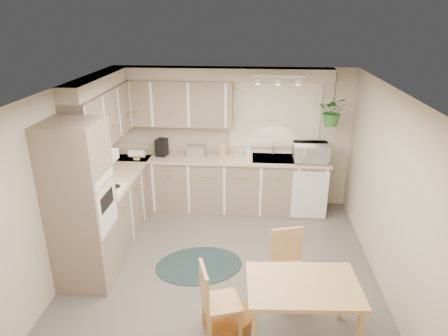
{
  "coord_description": "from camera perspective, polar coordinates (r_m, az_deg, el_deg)",
  "views": [
    {
      "loc": [
        0.37,
        -4.5,
        3.23
      ],
      "look_at": [
        -0.03,
        0.55,
        1.24
      ],
      "focal_mm": 32.0,
      "sensor_mm": 36.0,
      "label": 1
    }
  ],
  "objects": [
    {
      "name": "floor",
      "position": [
        5.55,
        -0.14,
        -14.11
      ],
      "size": [
        4.2,
        4.2,
        0.0
      ],
      "primitive_type": "plane",
      "color": "#5F5953",
      "rests_on": "ground"
    },
    {
      "name": "ceiling",
      "position": [
        4.59,
        -0.17,
        11.05
      ],
      "size": [
        4.2,
        4.2,
        0.0
      ],
      "primitive_type": "plane",
      "color": "silver",
      "rests_on": "wall_back"
    },
    {
      "name": "wall_back",
      "position": [
        6.91,
        1.27,
        4.41
      ],
      "size": [
        4.0,
        0.04,
        2.4
      ],
      "primitive_type": "cube",
      "color": "#BDB19C",
      "rests_on": "floor"
    },
    {
      "name": "wall_front",
      "position": [
        3.17,
        -3.42,
        -18.51
      ],
      "size": [
        4.0,
        0.04,
        2.4
      ],
      "primitive_type": "cube",
      "color": "#BDB19C",
      "rests_on": "floor"
    },
    {
      "name": "wall_left",
      "position": [
        5.48,
        -21.52,
        -1.87
      ],
      "size": [
        0.04,
        4.2,
        2.4
      ],
      "primitive_type": "cube",
      "color": "#BDB19C",
      "rests_on": "floor"
    },
    {
      "name": "wall_right",
      "position": [
        5.2,
        22.43,
        -3.25
      ],
      "size": [
        0.04,
        4.2,
        2.4
      ],
      "primitive_type": "cube",
      "color": "#BDB19C",
      "rests_on": "floor"
    },
    {
      "name": "base_cab_left",
      "position": [
        6.4,
        -14.91,
        -5.07
      ],
      "size": [
        0.6,
        1.85,
        0.9
      ],
      "primitive_type": "cube",
      "color": "gray",
      "rests_on": "floor"
    },
    {
      "name": "base_cab_back",
      "position": [
        6.91,
        -0.59,
        -2.24
      ],
      "size": [
        3.6,
        0.6,
        0.9
      ],
      "primitive_type": "cube",
      "color": "gray",
      "rests_on": "floor"
    },
    {
      "name": "counter_left",
      "position": [
        6.2,
        -15.23,
        -1.19
      ],
      "size": [
        0.64,
        1.89,
        0.04
      ],
      "primitive_type": "cube",
      "color": "#C9AE93",
      "rests_on": "base_cab_left"
    },
    {
      "name": "counter_back",
      "position": [
        6.72,
        -0.61,
        1.39
      ],
      "size": [
        3.64,
        0.64,
        0.04
      ],
      "primitive_type": "cube",
      "color": "#C9AE93",
      "rests_on": "base_cab_back"
    },
    {
      "name": "oven_stack",
      "position": [
        5.09,
        -19.73,
        -5.24
      ],
      "size": [
        0.65,
        0.65,
        2.1
      ],
      "primitive_type": "cube",
      "color": "gray",
      "rests_on": "floor"
    },
    {
      "name": "wall_oven_face",
      "position": [
        4.97,
        -16.35,
        -5.47
      ],
      "size": [
        0.02,
        0.56,
        0.58
      ],
      "primitive_type": "cube",
      "color": "silver",
      "rests_on": "oven_stack"
    },
    {
      "name": "upper_cab_left",
      "position": [
        6.08,
        -16.89,
        7.21
      ],
      "size": [
        0.35,
        2.0,
        0.75
      ],
      "primitive_type": "cube",
      "color": "gray",
      "rests_on": "wall_left"
    },
    {
      "name": "upper_cab_back",
      "position": [
        6.72,
        -7.44,
        9.23
      ],
      "size": [
        2.0,
        0.35,
        0.75
      ],
      "primitive_type": "cube",
      "color": "gray",
      "rests_on": "wall_back"
    },
    {
      "name": "soffit_left",
      "position": [
        6.0,
        -17.61,
        11.59
      ],
      "size": [
        0.3,
        2.0,
        0.2
      ],
      "primitive_type": "cube",
      "color": "#BDB19C",
      "rests_on": "wall_left"
    },
    {
      "name": "soffit_back",
      "position": [
        6.54,
        -0.53,
        13.31
      ],
      "size": [
        3.6,
        0.3,
        0.2
      ],
      "primitive_type": "cube",
      "color": "#BDB19C",
      "rests_on": "wall_back"
    },
    {
      "name": "cooktop",
      "position": [
        5.7,
        -17.01,
        -3.18
      ],
      "size": [
        0.52,
        0.58,
        0.02
      ],
      "primitive_type": "cube",
      "color": "silver",
      "rests_on": "counter_left"
    },
    {
      "name": "range_hood",
      "position": [
        5.54,
        -17.71,
        1.12
      ],
      "size": [
        0.4,
        0.6,
        0.14
      ],
      "primitive_type": "cube",
      "color": "silver",
      "rests_on": "upper_cab_left"
    },
    {
      "name": "window_blinds",
      "position": [
        6.78,
        7.25,
        7.4
      ],
      "size": [
        1.4,
        0.02,
        1.0
      ],
      "primitive_type": "cube",
      "color": "white",
      "rests_on": "wall_back"
    },
    {
      "name": "window_frame",
      "position": [
        6.79,
        7.25,
        7.42
      ],
      "size": [
        1.5,
        0.02,
        1.1
      ],
      "primitive_type": "cube",
      "color": "white",
      "rests_on": "wall_back"
    },
    {
      "name": "sink",
      "position": [
        6.72,
        7.06,
        1.04
      ],
      "size": [
        0.7,
        0.48,
        0.1
      ],
      "primitive_type": "cube",
      "color": "#A1A3A8",
      "rests_on": "counter_back"
    },
    {
      "name": "dishwasher_front",
      "position": [
        6.68,
        12.13,
        -3.87
      ],
      "size": [
        0.58,
        0.02,
        0.83
      ],
      "primitive_type": "cube",
      "color": "silver",
      "rests_on": "base_cab_back"
    },
    {
      "name": "track_light_bar",
      "position": [
        6.12,
        7.77,
        12.84
      ],
      "size": [
        0.8,
        0.04,
        0.04
      ],
      "primitive_type": "cube",
      "color": "silver",
      "rests_on": "ceiling"
    },
    {
      "name": "wall_clock",
      "position": [
        6.66,
        2.64,
        12.39
      ],
      "size": [
        0.3,
        0.03,
        0.3
      ],
      "primitive_type": "cylinder",
      "rotation": [
        1.57,
        0.0,
        0.0
      ],
      "color": "gold",
      "rests_on": "wall_back"
    },
    {
      "name": "dining_table",
      "position": [
        4.43,
        10.93,
        -19.57
      ],
      "size": [
        1.16,
        0.81,
        0.7
      ],
      "primitive_type": "cube",
      "rotation": [
        0.0,
        0.0,
        0.06
      ],
      "color": "tan",
      "rests_on": "floor"
    },
    {
      "name": "chair_left",
      "position": [
        4.38,
        -0.36,
        -18.4
      ],
      "size": [
        0.5,
        0.5,
        0.85
      ],
      "primitive_type": "cube",
      "rotation": [
        0.0,
        0.0,
        -1.26
      ],
      "color": "tan",
      "rests_on": "floor"
    },
    {
      "name": "chair_back",
      "position": [
        4.86,
        9.51,
        -13.98
      ],
      "size": [
        0.5,
        0.5,
        0.87
      ],
      "primitive_type": "cube",
      "rotation": [
        0.0,
        0.0,
        3.42
      ],
      "color": "tan",
      "rests_on": "floor"
    },
    {
      "name": "braided_rug",
      "position": [
        5.61,
        -3.59,
        -13.69
      ],
      "size": [
        1.38,
        1.17,
        0.01
      ],
      "primitive_type": "ellipsoid",
      "rotation": [
        0.0,
        0.0,
        0.27
      ],
      "color": "black",
      "rests_on": "floor"
    },
    {
      "name": "pet_bed",
      "position": [
        4.73,
        0.57,
        -20.6
      ],
      "size": [
        0.63,
        0.63,
        0.13
      ],
      "primitive_type": "cylinder",
      "rotation": [
        0.0,
        0.0,
        0.16
      ],
      "color": "#AA6422",
      "rests_on": "floor"
    },
    {
      "name": "microwave",
      "position": [
        6.61,
        12.32,
        2.44
      ],
      "size": [
        0.57,
        0.34,
        0.38
      ],
      "primitive_type": "imported",
      "rotation": [
        0.0,
        0.0,
        0.05
      ],
      "color": "silver",
      "rests_on": "counter_back"
    },
    {
      "name": "soap_bottle",
      "position": [
        6.83,
        3.46,
        2.24
      ],
      "size": [
        0.11,
        0.19,
        0.09
      ],
      "primitive_type": "imported",
      "rotation": [
        0.0,
        0.0,
        0.13
      ],
      "color": "silver",
      "rests_on": "counter_back"
    },
    {
      "name": "hanging_plant",
      "position": [
        6.49,
        15.28,
        7.39
      ],
      "size": [
        0.52,
        0.56,
        0.37
      ],
      "primitive_type": "imported",
      "rotation": [
        0.0,
        0.0,
        -0.25
      ],
      "color": "#2D6629",
      "rests_on": "ceiling"
    },
    {
      "name": "coffee_maker",
      "position": [
        6.83,
        -8.89,
        2.93
      ],
      "size": [
        0.21,
        0.23,
        0.29
      ],
      "primitive_type": "cube",
      "rotation": [
        0.0,
        0.0,
        -0.23
      ],
      "color": "black",
      "rests_on": "counter_back"
    },
    {
      "name": "toaster",
      "position": [
        6.76,
        -3.94,
        2.48
      ],
      "size": [
        0.33,
        0.22,
        0.19
      ],
      "primitive_type": "cube",
      "rotation": [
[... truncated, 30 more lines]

